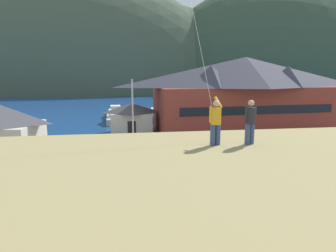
{
  "coord_description": "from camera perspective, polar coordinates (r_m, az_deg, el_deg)",
  "views": [
    {
      "loc": [
        -3.43,
        -19.73,
        8.5
      ],
      "look_at": [
        0.64,
        9.0,
        3.12
      ],
      "focal_mm": 31.59,
      "sensor_mm": 36.0,
      "label": 1
    }
  ],
  "objects": [
    {
      "name": "ground_plane",
      "position": [
        21.75,
        1.71,
        -12.5
      ],
      "size": [
        600.0,
        600.0,
        0.0
      ],
      "primitive_type": "plane",
      "color": "#66604C"
    },
    {
      "name": "parking_lot_pad",
      "position": [
        26.35,
        -0.15,
        -8.2
      ],
      "size": [
        40.0,
        20.0,
        0.1
      ],
      "primitive_type": "cube",
      "color": "gray",
      "rests_on": "ground"
    },
    {
      "name": "bay_water",
      "position": [
        80.25,
        -5.59,
        4.38
      ],
      "size": [
        360.0,
        84.0,
        0.03
      ],
      "primitive_type": "cube",
      "color": "navy",
      "rests_on": "ground"
    },
    {
      "name": "far_hill_west_ridge",
      "position": [
        132.5,
        -16.39,
        6.4
      ],
      "size": [
        136.09,
        58.62,
        93.66
      ],
      "primitive_type": "ellipsoid",
      "color": "#42513D",
      "rests_on": "ground"
    },
    {
      "name": "far_hill_east_peak",
      "position": [
        135.38,
        -4.88,
        6.86
      ],
      "size": [
        116.71,
        57.19,
        76.97
      ],
      "primitive_type": "ellipsoid",
      "color": "#3D4C38",
      "rests_on": "ground"
    },
    {
      "name": "far_hill_center_saddle",
      "position": [
        147.65,
        19.78,
        6.59
      ],
      "size": [
        119.82,
        64.87,
        93.85
      ],
      "primitive_type": "ellipsoid",
      "color": "#334733",
      "rests_on": "ground"
    },
    {
      "name": "far_hill_far_shoulder",
      "position": [
        160.89,
        24.89,
        6.51
      ],
      "size": [
        107.25,
        60.97,
        61.3
      ],
      "primitive_type": "ellipsoid",
      "color": "#2D3D33",
      "rests_on": "ground"
    },
    {
      "name": "harbor_lodge",
      "position": [
        44.34,
        14.59,
        6.39
      ],
      "size": [
        27.43,
        11.69,
        10.51
      ],
      "color": "brown",
      "rests_on": "ground"
    },
    {
      "name": "storage_shed_waterside",
      "position": [
        41.15,
        -6.99,
        1.59
      ],
      "size": [
        6.11,
        4.4,
        4.21
      ],
      "color": "beige",
      "rests_on": "ground"
    },
    {
      "name": "wharf_dock",
      "position": [
        53.71,
        -6.27,
        1.71
      ],
      "size": [
        3.2,
        13.05,
        0.7
      ],
      "color": "#70604C",
      "rests_on": "ground"
    },
    {
      "name": "moored_boat_wharfside",
      "position": [
        57.25,
        -10.08,
        2.53
      ],
      "size": [
        3.02,
        8.32,
        2.16
      ],
      "color": "#A8A399",
      "rests_on": "ground"
    },
    {
      "name": "moored_boat_outer_mooring",
      "position": [
        52.39,
        -2.41,
        1.95
      ],
      "size": [
        2.97,
        7.39,
        2.16
      ],
      "color": "navy",
      "rests_on": "ground"
    },
    {
      "name": "moored_boat_inner_slip",
      "position": [
        50.68,
        -10.31,
        1.5
      ],
      "size": [
        3.0,
        8.25,
        2.16
      ],
      "color": "#A8A399",
      "rests_on": "ground"
    },
    {
      "name": "parked_car_back_row_right",
      "position": [
        21.77,
        -21.6,
        -10.23
      ],
      "size": [
        4.25,
        2.15,
        1.82
      ],
      "color": "#236633",
      "rests_on": "parking_lot_pad"
    },
    {
      "name": "parked_car_front_row_end",
      "position": [
        33.44,
        26.67,
        -3.48
      ],
      "size": [
        4.23,
        2.12,
        1.82
      ],
      "color": "navy",
      "rests_on": "parking_lot_pad"
    },
    {
      "name": "parked_car_back_row_left",
      "position": [
        21.65,
        8.54,
        -9.7
      ],
      "size": [
        4.29,
        2.23,
        1.82
      ],
      "color": "silver",
      "rests_on": "parking_lot_pad"
    },
    {
      "name": "parked_car_corner_spot",
      "position": [
        28.17,
        -1.54,
        -4.8
      ],
      "size": [
        4.32,
        2.3,
        1.82
      ],
      "color": "#B28923",
      "rests_on": "parking_lot_pad"
    },
    {
      "name": "parked_car_mid_row_center",
      "position": [
        25.6,
        20.89,
        -7.09
      ],
      "size": [
        4.21,
        2.08,
        1.82
      ],
      "color": "black",
      "rests_on": "parking_lot_pad"
    },
    {
      "name": "parked_car_front_row_silver",
      "position": [
        21.07,
        -4.52,
        -10.2
      ],
      "size": [
        4.31,
        2.27,
        1.82
      ],
      "color": "silver",
      "rests_on": "parking_lot_pad"
    },
    {
      "name": "parked_car_lone_by_shed",
      "position": [
        27.11,
        -16.45,
        -5.86
      ],
      "size": [
        4.29,
        2.23,
        1.82
      ],
      "color": "slate",
      "rests_on": "parking_lot_pad"
    },
    {
      "name": "parked_car_mid_row_far",
      "position": [
        30.18,
        18.95,
        -4.34
      ],
      "size": [
        4.35,
        2.37,
        1.82
      ],
      "color": "#B28923",
      "rests_on": "parking_lot_pad"
    },
    {
      "name": "parking_light_pole",
      "position": [
        30.55,
        -6.84,
        2.82
      ],
      "size": [
        0.24,
        0.78,
        7.62
      ],
      "color": "#ADADB2",
      "rests_on": "parking_lot_pad"
    },
    {
      "name": "person_kite_flyer",
      "position": [
        11.49,
        9.17,
        0.99
      ],
      "size": [
        0.52,
        0.69,
        1.86
      ],
      "color": "#384770",
      "rests_on": "grassy_hill_foreground"
    },
    {
      "name": "person_companion",
      "position": [
        11.91,
        15.59,
        0.99
      ],
      "size": [
        0.52,
        0.4,
        1.74
      ],
      "color": "#384770",
      "rests_on": "grassy_hill_foreground"
    }
  ]
}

